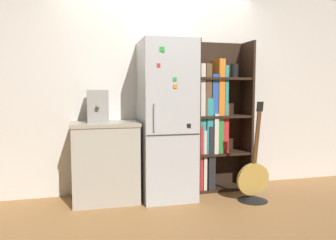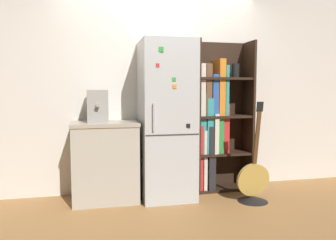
{
  "view_description": "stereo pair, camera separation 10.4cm",
  "coord_description": "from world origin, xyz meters",
  "px_view_note": "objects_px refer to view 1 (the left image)",
  "views": [
    {
      "loc": [
        -0.95,
        -3.67,
        1.29
      ],
      "look_at": [
        0.02,
        0.15,
        0.94
      ],
      "focal_mm": 35.0,
      "sensor_mm": 36.0,
      "label": 1
    },
    {
      "loc": [
        -0.85,
        -3.69,
        1.29
      ],
      "look_at": [
        0.02,
        0.15,
        0.94
      ],
      "focal_mm": 35.0,
      "sensor_mm": 36.0,
      "label": 2
    }
  ],
  "objects_px": {
    "refrigerator": "(166,120)",
    "guitar": "(253,186)",
    "espresso_machine": "(97,106)",
    "bookshelf": "(214,120)"
  },
  "relations": [
    {
      "from": "espresso_machine",
      "to": "refrigerator",
      "type": "bearing_deg",
      "value": -5.02
    },
    {
      "from": "refrigerator",
      "to": "bookshelf",
      "type": "height_order",
      "value": "bookshelf"
    },
    {
      "from": "espresso_machine",
      "to": "guitar",
      "type": "distance_m",
      "value": 2.05
    },
    {
      "from": "espresso_machine",
      "to": "guitar",
      "type": "height_order",
      "value": "espresso_machine"
    },
    {
      "from": "refrigerator",
      "to": "guitar",
      "type": "height_order",
      "value": "refrigerator"
    },
    {
      "from": "refrigerator",
      "to": "guitar",
      "type": "bearing_deg",
      "value": -22.94
    },
    {
      "from": "espresso_machine",
      "to": "guitar",
      "type": "xyz_separation_m",
      "value": [
        1.75,
        -0.47,
        -0.95
      ]
    },
    {
      "from": "bookshelf",
      "to": "espresso_machine",
      "type": "xyz_separation_m",
      "value": [
        -1.48,
        -0.1,
        0.21
      ]
    },
    {
      "from": "refrigerator",
      "to": "espresso_machine",
      "type": "height_order",
      "value": "refrigerator"
    },
    {
      "from": "refrigerator",
      "to": "espresso_machine",
      "type": "distance_m",
      "value": 0.83
    }
  ]
}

